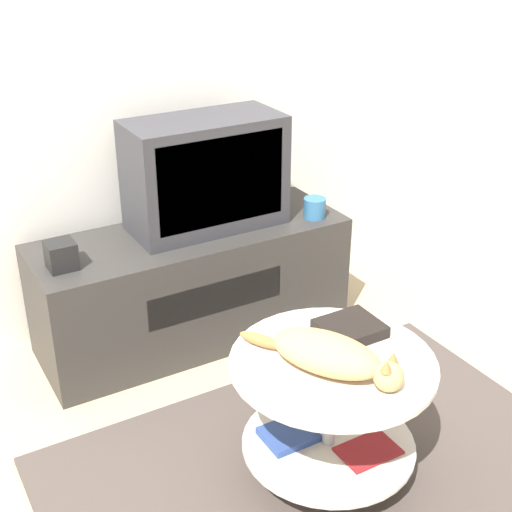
{
  "coord_description": "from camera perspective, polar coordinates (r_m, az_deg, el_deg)",
  "views": [
    {
      "loc": [
        -1.14,
        -1.56,
        1.78
      ],
      "look_at": [
        0.03,
        0.48,
        0.62
      ],
      "focal_mm": 50.0,
      "sensor_mm": 36.0,
      "label": 1
    }
  ],
  "objects": [
    {
      "name": "coffee_table",
      "position": [
        2.4,
        5.89,
        -11.64
      ],
      "size": [
        0.67,
        0.67,
        0.47
      ],
      "color": "#B2B2B7",
      "rests_on": "rug"
    },
    {
      "name": "wall_back",
      "position": [
        3.15,
        -8.7,
        17.12
      ],
      "size": [
        8.0,
        0.05,
        2.6
      ],
      "color": "silver",
      "rests_on": "ground_plane"
    },
    {
      "name": "cat",
      "position": [
        2.23,
        5.97,
        -7.87
      ],
      "size": [
        0.34,
        0.51,
        0.12
      ],
      "rotation": [
        0.0,
        0.0,
        -1.07
      ],
      "color": "tan",
      "rests_on": "coffee_table"
    },
    {
      "name": "tv",
      "position": [
        3.05,
        -4.07,
        6.6
      ],
      "size": [
        0.66,
        0.32,
        0.48
      ],
      "color": "#333338",
      "rests_on": "tv_stand"
    },
    {
      "name": "mug",
      "position": [
        3.21,
        4.71,
        3.86
      ],
      "size": [
        0.1,
        0.1,
        0.09
      ],
      "color": "teal",
      "rests_on": "tv_stand"
    },
    {
      "name": "dvd_box",
      "position": [
        2.43,
        7.52,
        -5.77
      ],
      "size": [
        0.2,
        0.18,
        0.04
      ],
      "color": "black",
      "rests_on": "coffee_table"
    },
    {
      "name": "speaker",
      "position": [
        2.84,
        -15.32,
        0.05
      ],
      "size": [
        0.11,
        0.11,
        0.11
      ],
      "color": "black",
      "rests_on": "tv_stand"
    },
    {
      "name": "rug",
      "position": [
        2.63,
        4.75,
        -16.36
      ],
      "size": [
        1.83,
        1.12,
        0.02
      ],
      "color": "#4C423D",
      "rests_on": "ground_plane"
    },
    {
      "name": "ground_plane",
      "position": [
        2.63,
        4.74,
        -16.52
      ],
      "size": [
        12.0,
        12.0,
        0.0
      ],
      "primitive_type": "plane",
      "color": "tan"
    },
    {
      "name": "tv_stand",
      "position": [
        3.2,
        -5.09,
        -2.32
      ],
      "size": [
        1.38,
        0.48,
        0.52
      ],
      "color": "#33302D",
      "rests_on": "ground_plane"
    }
  ]
}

